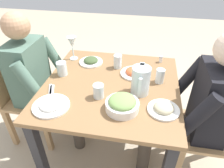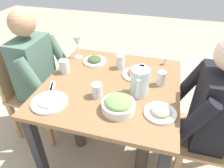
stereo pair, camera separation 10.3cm
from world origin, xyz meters
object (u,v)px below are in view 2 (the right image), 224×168
at_px(chair_near, 27,87).
at_px(plate_beans, 160,111).
at_px(plate_rice_curry, 136,73).
at_px(water_glass_far_left, 121,62).
at_px(plate_yoghurt, 49,101).
at_px(salt_shaker, 165,61).
at_px(salad_bowl, 119,104).
at_px(water_pitcher, 140,82).
at_px(wine_glass, 77,42).
at_px(chair_far, 223,135).
at_px(dining_table, 111,96).
at_px(diner_near, 45,76).
at_px(water_glass_far_right, 161,78).
at_px(diner_far, 195,113).
at_px(plate_dolmas, 95,60).
at_px(water_glass_near_left, 65,66).
at_px(water_glass_near_right, 97,90).

relative_size(chair_near, plate_beans, 4.50).
relative_size(plate_rice_curry, water_glass_far_left, 1.94).
xyz_separation_m(plate_yoghurt, salt_shaker, (-0.69, 0.66, 0.01)).
bearing_deg(salad_bowl, water_pitcher, 153.63).
distance_m(plate_beans, wine_glass, 0.92).
relative_size(chair_far, wine_glass, 4.39).
height_order(chair_near, wine_glass, wine_glass).
height_order(dining_table, diner_near, diner_near).
xyz_separation_m(salad_bowl, wine_glass, (-0.56, -0.50, 0.10)).
xyz_separation_m(salad_bowl, water_glass_far_right, (-0.33, 0.22, 0.01)).
relative_size(plate_yoghurt, water_glass_far_right, 2.19).
distance_m(diner_far, water_pitcher, 0.41).
height_order(plate_yoghurt, water_glass_far_left, water_glass_far_left).
distance_m(diner_near, plate_yoghurt, 0.45).
bearing_deg(plate_yoghurt, salt_shaker, 136.12).
xyz_separation_m(plate_dolmas, water_glass_near_left, (0.21, -0.16, 0.03)).
xyz_separation_m(plate_yoghurt, water_glass_near_left, (-0.36, -0.07, 0.04)).
bearing_deg(plate_yoghurt, chair_far, 101.97).
distance_m(chair_near, water_glass_near_right, 0.80).
relative_size(water_pitcher, wine_glass, 0.97).
bearing_deg(water_glass_far_right, plate_dolmas, -108.25).
distance_m(plate_rice_curry, water_glass_near_left, 0.54).
bearing_deg(salad_bowl, plate_dolmas, -147.14).
height_order(diner_far, plate_beans, diner_far).
height_order(plate_yoghurt, plate_dolmas, plate_dolmas).
height_order(dining_table, chair_near, chair_near).
xyz_separation_m(diner_near, salad_bowl, (0.30, 0.69, 0.12)).
relative_size(diner_far, water_pitcher, 6.08).
bearing_deg(salt_shaker, water_glass_near_right, -36.36).
bearing_deg(salad_bowl, salt_shaker, 159.75).
xyz_separation_m(diner_far, water_glass_far_right, (-0.16, -0.24, 0.12)).
relative_size(plate_dolmas, water_glass_near_left, 1.86).
bearing_deg(plate_rice_curry, water_glass_far_left, -119.09).
bearing_deg(water_pitcher, salt_shaker, 162.42).
xyz_separation_m(diner_near, water_glass_far_left, (-0.18, 0.58, 0.13)).
xyz_separation_m(water_glass_far_left, water_glass_far_right, (0.15, 0.32, -0.00)).
bearing_deg(salt_shaker, diner_near, -70.49).
xyz_separation_m(water_glass_far_right, wine_glass, (-0.23, -0.72, 0.09)).
relative_size(plate_dolmas, wine_glass, 0.98).
bearing_deg(dining_table, water_glass_near_right, -18.19).
bearing_deg(plate_rice_curry, salt_shaker, 138.91).
bearing_deg(wine_glass, salt_shaker, 95.68).
xyz_separation_m(plate_rice_curry, water_glass_far_right, (0.07, 0.19, 0.03)).
bearing_deg(water_pitcher, water_glass_near_left, -101.48).
bearing_deg(chair_near, salt_shaker, 106.18).
bearing_deg(plate_dolmas, plate_beans, 49.97).
distance_m(salad_bowl, plate_rice_curry, 0.41).
bearing_deg(plate_beans, water_glass_near_right, -98.24).
bearing_deg(water_glass_near_right, plate_dolmas, -158.43).
xyz_separation_m(water_glass_near_left, water_glass_near_right, (0.21, 0.33, -0.00)).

